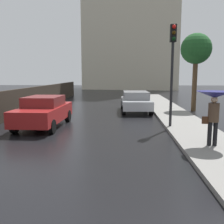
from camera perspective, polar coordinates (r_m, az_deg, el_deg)
The scene contains 5 objects.
car_red_near_kerb at distance 12.57m, azimuth -15.07°, elevation 0.18°, with size 1.92×4.30×1.46m.
car_silver_far_ahead at distance 17.14m, azimuth 5.34°, elevation 2.46°, with size 2.05×4.29×1.38m.
pedestrian_with_umbrella_near at distance 8.92m, azimuth 21.98°, elevation 2.22°, with size 1.16×1.16×1.81m.
traffic_light at distance 11.80m, azimuth 13.45°, elevation 11.92°, with size 0.26×0.39×4.52m.
street_tree_near at distance 18.40m, azimuth 18.38°, elevation 13.05°, with size 2.05×2.05×5.24m.
Camera 1 is at (2.13, -0.95, 2.48)m, focal length 40.68 mm.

